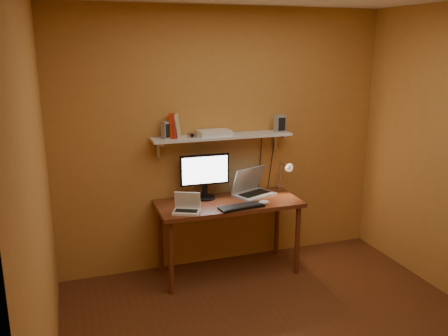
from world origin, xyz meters
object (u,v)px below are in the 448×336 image
object	(u,v)px
monitor	(205,174)
keyboard	(241,207)
wall_shelf	(222,137)
netbook	(187,207)
router	(214,133)
desk	(229,210)
speaker_right	(280,124)
laptop	(251,187)
desk_lamp	(285,172)
mouse	(264,202)
speaker_left	(167,130)
shelf_camera	(192,135)

from	to	relation	value
monitor	keyboard	distance (m)	0.51
wall_shelf	keyboard	world-z (taller)	wall_shelf
netbook	router	world-z (taller)	router
wall_shelf	desk	bearing A→B (deg)	-90.00
desk	speaker_right	world-z (taller)	speaker_right
wall_shelf	laptop	distance (m)	0.61
desk	desk_lamp	distance (m)	0.73
mouse	speaker_right	size ratio (longest dim) A/B	0.64
monitor	speaker_left	bearing A→B (deg)	177.61
laptop	speaker_right	distance (m)	0.71
wall_shelf	laptop	size ratio (longest dim) A/B	3.01
desk_lamp	speaker_right	world-z (taller)	speaker_right
mouse	speaker_left	distance (m)	1.15
router	shelf_camera	bearing A→B (deg)	-165.67
netbook	shelf_camera	distance (m)	0.68
desk	router	size ratio (longest dim) A/B	4.48
mouse	router	xyz separation A→B (m)	(-0.37, 0.38, 0.63)
keyboard	shelf_camera	size ratio (longest dim) A/B	4.38
speaker_left	speaker_right	xyz separation A→B (m)	(1.15, -0.02, 0.00)
mouse	laptop	bearing A→B (deg)	88.23
keyboard	mouse	world-z (taller)	mouse
netbook	desk_lamp	world-z (taller)	desk_lamp
netbook	router	size ratio (longest dim) A/B	0.92
desk	mouse	size ratio (longest dim) A/B	12.83
laptop	speaker_right	size ratio (longest dim) A/B	2.74
laptop	mouse	bearing A→B (deg)	-113.67
mouse	speaker_right	xyz separation A→B (m)	(0.32, 0.37, 0.69)
desk	keyboard	size ratio (longest dim) A/B	3.25
wall_shelf	mouse	distance (m)	0.76
netbook	speaker_left	size ratio (longest dim) A/B	1.77
desk_lamp	desk	bearing A→B (deg)	-169.19
netbook	keyboard	bearing A→B (deg)	18.40
monitor	netbook	bearing A→B (deg)	-127.98
desk	laptop	xyz separation A→B (m)	(0.30, 0.15, 0.16)
speaker_left	shelf_camera	distance (m)	0.24
keyboard	mouse	size ratio (longest dim) A/B	3.95
keyboard	router	distance (m)	0.77
wall_shelf	laptop	bearing A→B (deg)	-9.25
mouse	shelf_camera	bearing A→B (deg)	151.33
shelf_camera	speaker_left	bearing A→B (deg)	165.11
desk	desk_lamp	xyz separation A→B (m)	(0.66, 0.13, 0.29)
mouse	shelf_camera	size ratio (longest dim) A/B	1.11
desk_lamp	speaker_left	size ratio (longest dim) A/B	2.30
laptop	desk_lamp	size ratio (longest dim) A/B	1.24
wall_shelf	desk_lamp	size ratio (longest dim) A/B	3.73
mouse	shelf_camera	xyz separation A→B (m)	(-0.61, 0.32, 0.63)
shelf_camera	router	world-z (taller)	shelf_camera
desk_lamp	laptop	bearing A→B (deg)	176.91
netbook	speaker_left	bearing A→B (deg)	128.93
desk_lamp	router	xyz separation A→B (m)	(-0.74, 0.07, 0.44)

